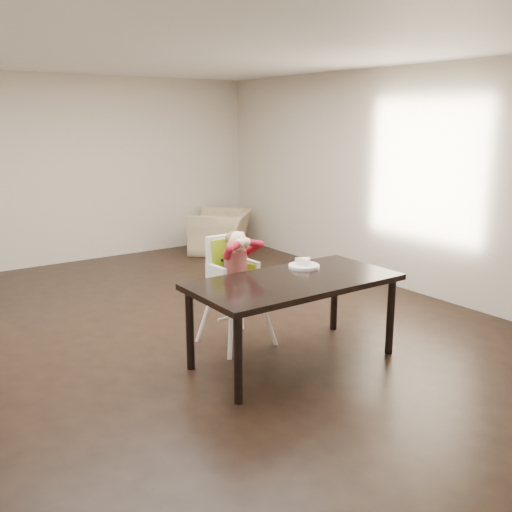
# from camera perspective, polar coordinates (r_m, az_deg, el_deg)

# --- Properties ---
(ground) EXTENTS (7.00, 7.00, 0.00)m
(ground) POSITION_cam_1_polar(r_m,az_deg,el_deg) (5.83, -7.52, -7.48)
(ground) COLOR black
(ground) RESTS_ON ground
(room_walls) EXTENTS (6.02, 7.02, 2.71)m
(room_walls) POSITION_cam_1_polar(r_m,az_deg,el_deg) (5.45, -8.14, 11.06)
(room_walls) COLOR beige
(room_walls) RESTS_ON ground
(dining_table) EXTENTS (1.80, 0.90, 0.75)m
(dining_table) POSITION_cam_1_polar(r_m,az_deg,el_deg) (4.90, 3.83, -3.18)
(dining_table) COLOR black
(dining_table) RESTS_ON ground
(high_chair) EXTENTS (0.48, 0.48, 1.09)m
(high_chair) POSITION_cam_1_polar(r_m,az_deg,el_deg) (5.27, -2.21, -0.87)
(high_chair) COLOR white
(high_chair) RESTS_ON ground
(plate) EXTENTS (0.35, 0.35, 0.08)m
(plate) POSITION_cam_1_polar(r_m,az_deg,el_deg) (5.25, 4.83, -0.83)
(plate) COLOR white
(plate) RESTS_ON dining_table
(armchair) EXTENTS (1.16, 1.16, 0.87)m
(armchair) POSITION_cam_1_polar(r_m,az_deg,el_deg) (9.11, -3.55, 3.14)
(armchair) COLOR tan
(armchair) RESTS_ON ground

